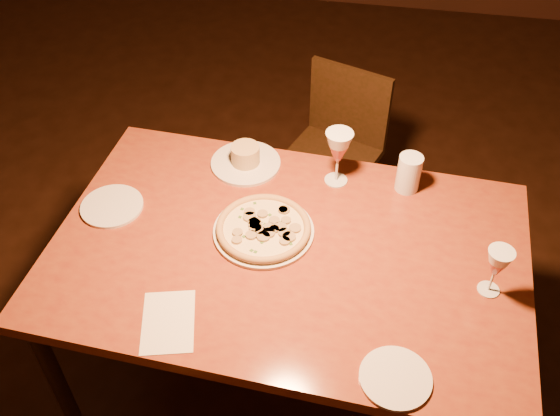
# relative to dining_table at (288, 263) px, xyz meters

# --- Properties ---
(dining_table) EXTENTS (1.49, 1.00, 0.77)m
(dining_table) POSITION_rel_dining_table_xyz_m (0.00, 0.00, 0.00)
(dining_table) COLOR brown
(dining_table) RESTS_ON floor
(chair_far) EXTENTS (0.48, 0.48, 0.78)m
(chair_far) POSITION_rel_dining_table_xyz_m (0.06, 0.95, -0.26)
(chair_far) COLOR black
(chair_far) RESTS_ON floor
(pizza_plate) EXTENTS (0.32, 0.32, 0.03)m
(pizza_plate) POSITION_rel_dining_table_xyz_m (-0.09, 0.05, 0.09)
(pizza_plate) COLOR silver
(pizza_plate) RESTS_ON dining_table
(ramekin_saucer) EXTENTS (0.24, 0.24, 0.08)m
(ramekin_saucer) POSITION_rel_dining_table_xyz_m (-0.21, 0.37, 0.09)
(ramekin_saucer) COLOR silver
(ramekin_saucer) RESTS_ON dining_table
(wine_glass_far) EXTENTS (0.09, 0.09, 0.20)m
(wine_glass_far) POSITION_rel_dining_table_xyz_m (0.11, 0.34, 0.17)
(wine_glass_far) COLOR #B54C4B
(wine_glass_far) RESTS_ON dining_table
(wine_glass_right) EXTENTS (0.07, 0.07, 0.16)m
(wine_glass_right) POSITION_rel_dining_table_xyz_m (0.59, -0.06, 0.15)
(wine_glass_right) COLOR #B54C4B
(wine_glass_right) RESTS_ON dining_table
(water_tumbler) EXTENTS (0.08, 0.08, 0.13)m
(water_tumbler) POSITION_rel_dining_table_xyz_m (0.35, 0.34, 0.13)
(water_tumbler) COLOR silver
(water_tumbler) RESTS_ON dining_table
(side_plate_left) EXTENTS (0.20, 0.20, 0.01)m
(side_plate_left) POSITION_rel_dining_table_xyz_m (-0.60, 0.07, 0.07)
(side_plate_left) COLOR silver
(side_plate_left) RESTS_ON dining_table
(side_plate_near) EXTENTS (0.19, 0.19, 0.01)m
(side_plate_near) POSITION_rel_dining_table_xyz_m (0.35, -0.39, 0.07)
(side_plate_near) COLOR silver
(side_plate_near) RESTS_ON dining_table
(menu_card) EXTENTS (0.19, 0.24, 0.00)m
(menu_card) POSITION_rel_dining_table_xyz_m (-0.28, -0.33, 0.07)
(menu_card) COLOR silver
(menu_card) RESTS_ON dining_table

